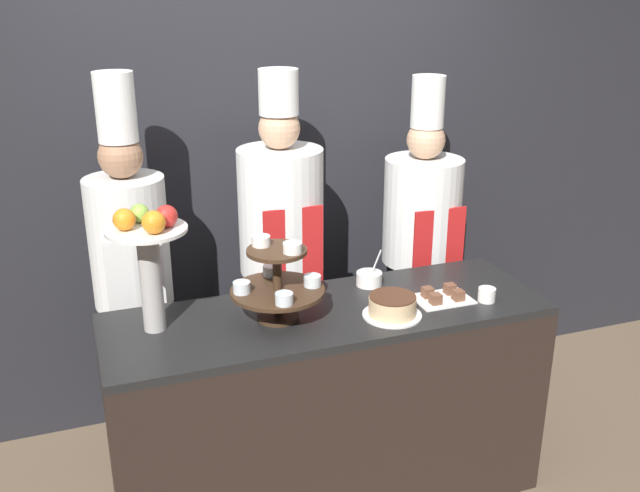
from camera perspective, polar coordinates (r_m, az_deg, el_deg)
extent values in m
cube|color=#232328|center=(3.66, -4.55, 7.70)|extent=(10.00, 0.06, 2.80)
cube|color=black|center=(3.20, 0.62, -12.94)|extent=(1.85, 0.60, 0.89)
cube|color=black|center=(2.97, 0.66, -5.48)|extent=(1.85, 0.60, 0.03)
cylinder|color=#3D2819|center=(2.90, -3.36, -5.64)|extent=(0.17, 0.17, 0.02)
cylinder|color=#3D2819|center=(2.84, -3.42, -3.07)|extent=(0.04, 0.04, 0.30)
cylinder|color=#3D2819|center=(2.85, -3.41, -3.61)|extent=(0.38, 0.38, 0.02)
cylinder|color=#3D2819|center=(2.79, -3.49, -0.40)|extent=(0.24, 0.24, 0.02)
cylinder|color=silver|center=(2.97, -3.91, -1.98)|extent=(0.07, 0.07, 0.04)
cylinder|color=beige|center=(2.97, -3.91, -2.10)|extent=(0.06, 0.06, 0.03)
cylinder|color=silver|center=(2.82, -6.27, -3.31)|extent=(0.07, 0.07, 0.04)
cylinder|color=red|center=(2.82, -6.27, -3.43)|extent=(0.06, 0.06, 0.03)
cylinder|color=silver|center=(2.71, -2.89, -4.22)|extent=(0.07, 0.07, 0.04)
cylinder|color=green|center=(2.71, -2.88, -4.35)|extent=(0.06, 0.06, 0.03)
cylinder|color=silver|center=(2.86, -0.62, -2.79)|extent=(0.07, 0.07, 0.04)
cylinder|color=gold|center=(2.87, -0.62, -2.91)|extent=(0.06, 0.06, 0.03)
cylinder|color=white|center=(2.82, -4.74, 0.42)|extent=(0.07, 0.07, 0.04)
cylinder|color=white|center=(2.74, -2.22, -0.14)|extent=(0.07, 0.07, 0.04)
cylinder|color=#B2ADA8|center=(2.80, -13.36, -2.78)|extent=(0.09, 0.09, 0.41)
cylinder|color=white|center=(2.73, -13.72, 1.27)|extent=(0.30, 0.30, 0.01)
sphere|color=red|center=(2.71, -12.20, 2.35)|extent=(0.08, 0.08, 0.08)
sphere|color=#84B742|center=(2.78, -14.24, 2.56)|extent=(0.07, 0.07, 0.07)
sphere|color=orange|center=(2.71, -15.40, 2.05)|extent=(0.08, 0.08, 0.08)
sphere|color=orange|center=(2.64, -13.16, 1.86)|extent=(0.09, 0.09, 0.09)
cylinder|color=white|center=(2.93, 5.78, -5.51)|extent=(0.24, 0.24, 0.01)
cylinder|color=#E0BC89|center=(2.91, 5.81, -4.77)|extent=(0.19, 0.19, 0.07)
cylinder|color=#472819|center=(2.89, 5.84, -4.05)|extent=(0.19, 0.19, 0.01)
cylinder|color=white|center=(3.12, 13.20, -3.81)|extent=(0.07, 0.07, 0.06)
cube|color=white|center=(3.10, 9.77, -4.20)|extent=(0.24, 0.18, 0.01)
cube|color=brown|center=(3.04, 9.22, -4.19)|extent=(0.04, 0.04, 0.04)
cube|color=brown|center=(3.09, 10.99, -3.88)|extent=(0.04, 0.04, 0.04)
cube|color=brown|center=(3.09, 8.60, -3.68)|extent=(0.04, 0.04, 0.04)
cube|color=brown|center=(3.14, 10.35, -3.39)|extent=(0.04, 0.04, 0.04)
cylinder|color=white|center=(3.20, 3.95, -2.62)|extent=(0.12, 0.12, 0.06)
cylinder|color=#BCBCC1|center=(3.18, 4.51, -1.30)|extent=(0.05, 0.01, 0.11)
cube|color=black|center=(3.56, -13.97, -10.44)|extent=(0.26, 0.14, 0.83)
cylinder|color=silver|center=(3.26, -15.03, 0.31)|extent=(0.35, 0.35, 0.58)
cube|color=white|center=(3.15, -14.53, -2.67)|extent=(0.24, 0.01, 0.37)
sphere|color=#A37556|center=(3.15, -15.67, 6.93)|extent=(0.19, 0.19, 0.19)
cylinder|color=white|center=(3.11, -16.04, 10.63)|extent=(0.17, 0.17, 0.29)
cube|color=#38332D|center=(3.65, -2.92, -8.37)|extent=(0.30, 0.17, 0.89)
cylinder|color=white|center=(3.36, -3.15, 2.79)|extent=(0.40, 0.40, 0.59)
cube|color=red|center=(3.22, -2.12, -0.19)|extent=(0.28, 0.01, 0.38)
sphere|color=tan|center=(3.26, -3.28, 9.38)|extent=(0.19, 0.19, 0.19)
cylinder|color=white|center=(3.23, -3.34, 12.21)|extent=(0.18, 0.18, 0.20)
cube|color=#28282D|center=(3.92, 7.67, -6.84)|extent=(0.30, 0.16, 0.84)
cylinder|color=white|center=(3.66, 8.18, 2.80)|extent=(0.39, 0.39, 0.54)
cube|color=red|center=(3.54, 9.49, 0.25)|extent=(0.28, 0.01, 0.35)
sphere|color=tan|center=(3.56, 8.48, 8.39)|extent=(0.19, 0.19, 0.19)
cylinder|color=white|center=(3.53, 8.64, 11.35)|extent=(0.16, 0.16, 0.25)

